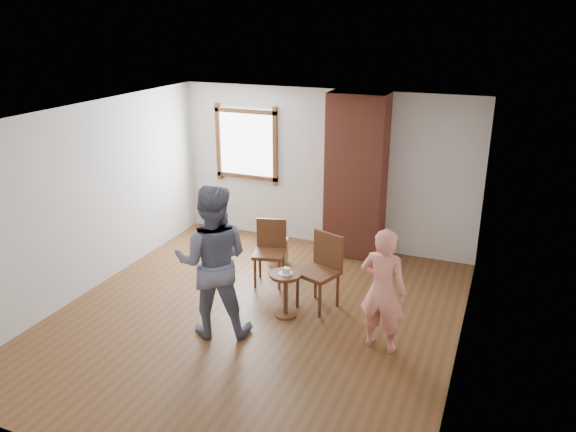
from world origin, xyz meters
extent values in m
plane|color=brown|center=(0.00, 0.00, 0.00)|extent=(5.50, 5.50, 0.00)
cube|color=silver|center=(0.00, 2.75, 1.30)|extent=(5.00, 0.04, 2.60)
cube|color=silver|center=(-2.50, 0.00, 1.30)|extent=(0.04, 5.50, 2.60)
cube|color=silver|center=(2.50, 0.00, 1.30)|extent=(0.04, 5.50, 2.60)
cube|color=white|center=(0.00, 0.00, 2.60)|extent=(5.00, 5.50, 0.04)
cube|color=brown|center=(-1.40, 2.71, 1.60)|extent=(1.14, 0.06, 1.34)
cube|color=white|center=(-1.40, 2.73, 1.60)|extent=(1.00, 0.02, 1.20)
cube|color=brown|center=(0.60, 2.50, 1.30)|extent=(0.90, 0.50, 2.60)
cylinder|color=#C6AC8F|center=(-0.38, 1.66, 0.21)|extent=(0.35, 0.35, 0.42)
cylinder|color=black|center=(-0.94, 2.40, 0.08)|extent=(0.17, 0.17, 0.16)
cube|color=brown|center=(-0.23, 0.99, 0.46)|extent=(0.52, 0.52, 0.05)
cylinder|color=brown|center=(-0.36, 0.78, 0.23)|extent=(0.04, 0.04, 0.46)
cylinder|color=brown|center=(-0.02, 0.86, 0.23)|extent=(0.04, 0.04, 0.46)
cylinder|color=brown|center=(-0.44, 1.12, 0.23)|extent=(0.04, 0.04, 0.46)
cylinder|color=brown|center=(-0.10, 1.20, 0.23)|extent=(0.04, 0.04, 0.46)
cube|color=brown|center=(-0.27, 1.18, 0.69)|extent=(0.43, 0.14, 0.46)
cube|color=brown|center=(0.65, 0.58, 0.50)|extent=(0.60, 0.60, 0.06)
cylinder|color=brown|center=(0.41, 0.47, 0.25)|extent=(0.04, 0.04, 0.50)
cylinder|color=brown|center=(0.77, 0.34, 0.25)|extent=(0.04, 0.04, 0.50)
cylinder|color=brown|center=(0.54, 0.82, 0.25)|extent=(0.04, 0.04, 0.50)
cylinder|color=brown|center=(0.89, 0.69, 0.25)|extent=(0.04, 0.04, 0.50)
cube|color=brown|center=(0.72, 0.78, 0.75)|extent=(0.45, 0.20, 0.50)
cylinder|color=brown|center=(0.34, 0.21, 0.58)|extent=(0.40, 0.40, 0.04)
cylinder|color=brown|center=(0.34, 0.21, 0.29)|extent=(0.06, 0.06, 0.54)
cylinder|color=brown|center=(0.34, 0.21, 0.01)|extent=(0.28, 0.28, 0.03)
cylinder|color=white|center=(0.34, 0.21, 0.60)|extent=(0.18, 0.18, 0.01)
cube|color=white|center=(0.35, 0.21, 0.64)|extent=(0.08, 0.07, 0.06)
imported|color=#141637|center=(-0.31, -0.46, 0.94)|extent=(1.11, 0.99, 1.88)
imported|color=#FF937F|center=(1.65, -0.06, 0.75)|extent=(0.58, 0.41, 1.49)
camera|label=1|loc=(2.78, -5.73, 3.69)|focal=35.00mm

